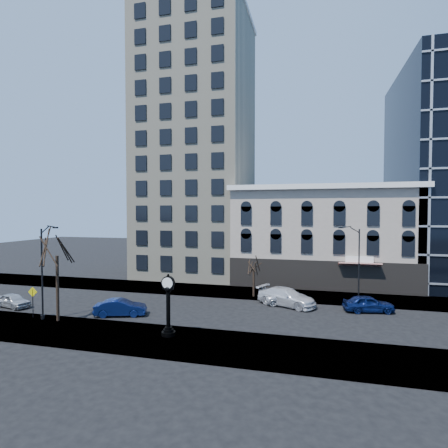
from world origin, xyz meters
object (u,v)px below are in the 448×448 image
(car_near_a, at_px, (13,301))
(car_near_b, at_px, (121,308))
(street_lamp_near, at_px, (46,247))
(warning_sign, at_px, (33,297))
(street_clock, at_px, (168,308))

(car_near_a, distance_m, car_near_b, 11.57)
(car_near_a, bearing_deg, street_lamp_near, -101.41)
(warning_sign, distance_m, car_near_a, 5.50)
(warning_sign, bearing_deg, street_lamp_near, -16.63)
(warning_sign, xyz_separation_m, car_near_b, (6.87, 2.67, -1.21))
(warning_sign, bearing_deg, street_clock, -10.62)
(street_lamp_near, bearing_deg, warning_sign, -175.83)
(car_near_b, bearing_deg, warning_sign, 92.34)
(car_near_a, bearing_deg, street_clock, -89.05)
(street_lamp_near, relative_size, warning_sign, 3.08)
(car_near_a, xyz_separation_m, car_near_b, (11.57, 0.12, 0.08))
(street_clock, distance_m, car_near_a, 18.27)
(street_lamp_near, height_order, car_near_b, street_lamp_near)
(car_near_a, bearing_deg, warning_sign, -105.71)
(street_lamp_near, distance_m, car_near_a, 9.03)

